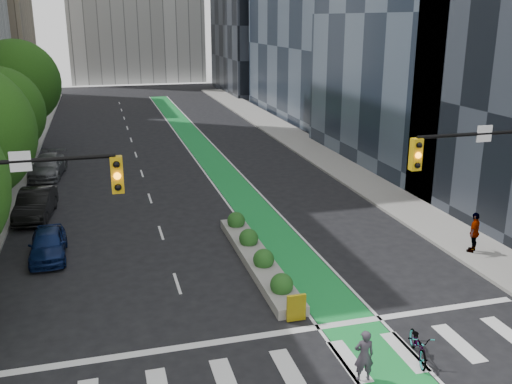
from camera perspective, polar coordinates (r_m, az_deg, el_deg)
ground at (r=19.29m, az=2.35°, el=-15.84°), size 160.00×160.00×0.00m
sidewalk_left at (r=42.26m, az=-24.11°, el=1.26°), size 3.60×90.00×0.15m
sidewalk_right at (r=44.99m, az=7.03°, el=3.52°), size 3.60×90.00×0.15m
bike_lane_paint at (r=47.28m, az=-5.26°, el=4.15°), size 2.20×70.00×0.01m
tree_far at (r=48.02m, az=-22.83°, el=10.00°), size 6.60×6.60×9.00m
median_planter at (r=25.38m, az=0.11°, el=-6.41°), size 1.20×10.26×1.10m
bicycle at (r=19.50m, az=15.93°, el=-14.42°), size 1.18×2.02×1.00m
cyclist at (r=17.94m, az=10.75°, el=-15.77°), size 0.66×0.47×1.67m
parked_car_left_near at (r=27.55m, az=-20.09°, el=-4.90°), size 1.66×3.95×1.33m
parked_car_left_mid at (r=33.23m, az=-21.19°, el=-1.14°), size 2.10×4.83×1.55m
parked_car_left_far at (r=41.73m, az=-20.11°, el=2.45°), size 2.56×5.15×1.44m
pedestrian_far at (r=27.92m, az=21.00°, el=-3.77°), size 1.15×1.06×1.89m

